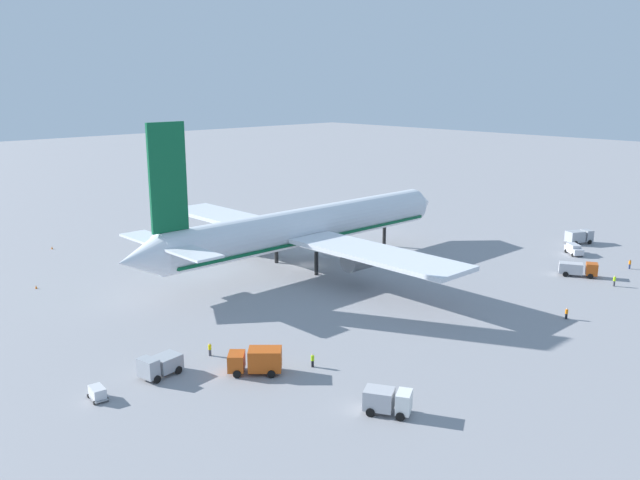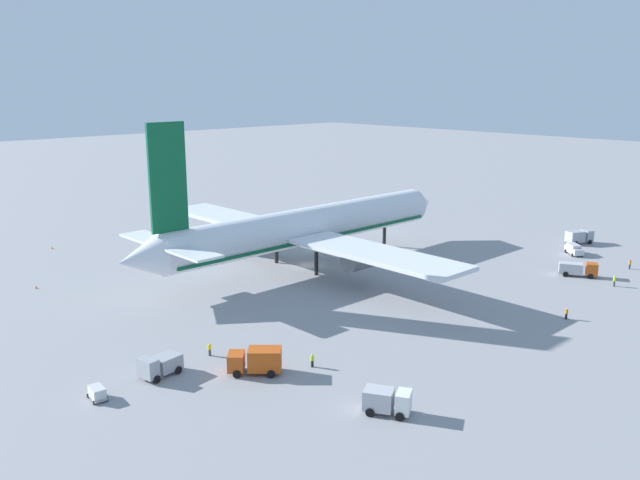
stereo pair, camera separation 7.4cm
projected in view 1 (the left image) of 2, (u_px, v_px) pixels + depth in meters
The scene contains 16 objects.
ground_plane at pixel (308, 265), 118.10m from camera, with size 600.00×600.00×0.00m, color gray.
airliner at pixel (302, 228), 115.63m from camera, with size 70.85×68.74×26.51m.
service_truck_0 at pixel (387, 400), 65.13m from camera, with size 4.26×5.13×2.52m.
service_truck_1 at pixel (578, 269), 111.22m from camera, with size 4.73×6.35×2.44m.
service_truck_2 at pixel (579, 236), 133.66m from camera, with size 5.80×4.41×2.68m.
service_truck_3 at pixel (160, 365), 73.51m from camera, with size 5.04×3.29×2.56m.
service_truck_4 at pixel (257, 360), 74.15m from camera, with size 6.06×5.89×2.90m.
service_van at pixel (574, 249), 125.35m from camera, with size 4.40×4.74×1.97m.
baggage_cart_0 at pixel (97, 393), 68.18m from camera, with size 1.78×3.23×1.37m.
ground_worker_0 at pixel (210, 349), 79.06m from camera, with size 0.56×0.56×1.62m.
ground_worker_1 at pixel (566, 313), 91.26m from camera, with size 0.57×0.57×1.60m.
ground_worker_2 at pixel (313, 360), 75.93m from camera, with size 0.54×0.54×1.61m.
ground_worker_3 at pixel (614, 281), 105.86m from camera, with size 0.44×0.44×1.79m.
ground_worker_4 at pixel (630, 264), 115.72m from camera, with size 0.56×0.56×1.69m.
traffic_cone_0 at pixel (52, 248), 129.55m from camera, with size 0.36×0.36×0.55m, color orange.
traffic_cone_1 at pixel (36, 287), 104.82m from camera, with size 0.36×0.36×0.55m, color orange.
Camera 1 is at (-76.50, -84.20, 32.11)m, focal length 37.02 mm.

